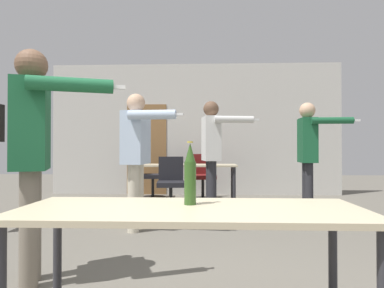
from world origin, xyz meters
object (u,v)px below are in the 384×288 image
(person_center_tall, at_px, (33,141))
(office_chair_far_left, at_px, (202,178))
(beer_bottle, at_px, (190,175))
(office_chair_near_pushed, at_px, (171,185))
(person_right_polo, at_px, (137,148))
(person_near_casual, at_px, (212,146))
(office_chair_side_rolled, at_px, (149,178))
(person_far_watching, at_px, (308,148))

(person_center_tall, bearing_deg, office_chair_far_left, 144.47)
(office_chair_far_left, height_order, beer_bottle, beer_bottle)
(person_center_tall, distance_m, office_chair_near_pushed, 3.42)
(person_right_polo, relative_size, person_near_casual, 0.99)
(person_near_casual, bearing_deg, office_chair_near_pushed, -140.98)
(person_center_tall, bearing_deg, office_chair_side_rolled, 158.38)
(person_near_casual, xyz_separation_m, office_chair_far_left, (-0.18, 1.81, -0.64))
(person_center_tall, relative_size, person_near_casual, 1.03)
(person_right_polo, bearing_deg, person_near_casual, 138.86)
(person_right_polo, distance_m, person_near_casual, 1.33)
(person_far_watching, distance_m, person_right_polo, 2.53)
(office_chair_far_left, bearing_deg, person_near_casual, 80.71)
(person_near_casual, relative_size, office_chair_side_rolled, 1.92)
(person_center_tall, relative_size, beer_bottle, 5.32)
(office_chair_side_rolled, bearing_deg, office_chair_near_pushed, 21.66)
(person_far_watching, distance_m, person_near_casual, 1.43)
(person_right_polo, distance_m, office_chair_side_rolled, 2.89)
(person_center_tall, bearing_deg, person_far_watching, 111.75)
(person_right_polo, height_order, office_chair_far_left, person_right_polo)
(person_center_tall, height_order, person_near_casual, person_center_tall)
(person_near_casual, height_order, office_chair_side_rolled, person_near_casual)
(person_far_watching, relative_size, office_chair_far_left, 1.87)
(beer_bottle, bearing_deg, office_chair_near_pushed, 97.46)
(person_right_polo, bearing_deg, person_far_watching, 114.27)
(office_chair_near_pushed, bearing_deg, person_right_polo, 74.42)
(person_right_polo, bearing_deg, person_center_tall, -8.80)
(person_far_watching, bearing_deg, beer_bottle, -23.06)
(person_near_casual, bearing_deg, office_chair_side_rolled, -155.31)
(beer_bottle, bearing_deg, person_near_casual, 87.08)
(person_near_casual, xyz_separation_m, office_chair_side_rolled, (-1.29, 1.90, -0.65))
(office_chair_far_left, distance_m, beer_bottle, 5.23)
(person_far_watching, xyz_separation_m, office_chair_near_pushed, (-2.13, 0.73, -0.64))
(person_near_casual, bearing_deg, person_center_tall, -37.93)
(person_far_watching, distance_m, office_chair_near_pushed, 2.34)
(person_near_casual, distance_m, beer_bottle, 3.41)
(office_chair_near_pushed, xyz_separation_m, office_chair_far_left, (0.52, 1.19, 0.02))
(office_chair_side_rolled, relative_size, office_chair_near_pushed, 1.02)
(person_right_polo, xyz_separation_m, person_near_casual, (0.98, 0.91, 0.03))
(person_center_tall, xyz_separation_m, office_chair_near_pushed, (0.73, 3.27, -0.69))
(person_far_watching, relative_size, person_right_polo, 0.99)
(person_far_watching, xyz_separation_m, person_center_tall, (-2.86, -2.54, 0.05))
(person_center_tall, relative_size, office_chair_side_rolled, 1.98)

